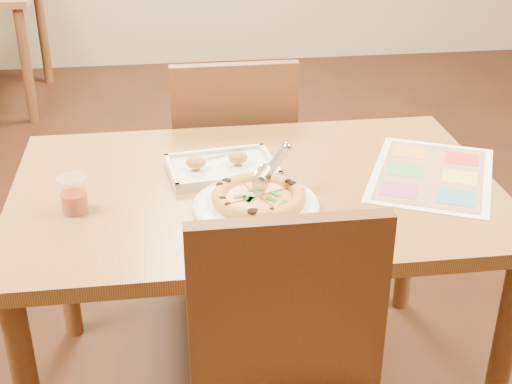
{
  "coord_description": "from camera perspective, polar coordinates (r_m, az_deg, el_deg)",
  "views": [
    {
      "loc": [
        -0.23,
        -1.7,
        1.58
      ],
      "look_at": [
        -0.02,
        -0.14,
        0.77
      ],
      "focal_mm": 50.0,
      "sensor_mm": 36.0,
      "label": 1
    }
  ],
  "objects": [
    {
      "name": "glass_tumbler",
      "position": [
        1.82,
        -14.36,
        -0.37
      ],
      "size": [
        0.08,
        0.08,
        0.09
      ],
      "rotation": [
        0.0,
        0.0,
        0.11
      ],
      "color": "maroon",
      "rests_on": "dining_table"
    },
    {
      "name": "pizza_cutter",
      "position": [
        1.8,
        1.16,
        1.86
      ],
      "size": [
        0.12,
        0.13,
        0.1
      ],
      "rotation": [
        0.0,
        0.0,
        0.85
      ],
      "color": "silver",
      "rests_on": "pizza"
    },
    {
      "name": "dining_table",
      "position": [
        1.96,
        -0.04,
        -1.65
      ],
      "size": [
        1.3,
        0.85,
        0.72
      ],
      "color": "olive",
      "rests_on": "ground"
    },
    {
      "name": "chair_far",
      "position": [
        2.52,
        -1.86,
        3.56
      ],
      "size": [
        0.42,
        0.42,
        0.47
      ],
      "rotation": [
        0.0,
        0.0,
        3.14
      ],
      "color": "brown",
      "rests_on": "ground"
    },
    {
      "name": "appetizer_tray",
      "position": [
        1.98,
        -2.78,
        1.94
      ],
      "size": [
        0.32,
        0.24,
        0.06
      ],
      "rotation": [
        0.0,
        0.0,
        0.13
      ],
      "color": "silver",
      "rests_on": "dining_table"
    },
    {
      "name": "menu",
      "position": [
        2.03,
        13.88,
        1.39
      ],
      "size": [
        0.48,
        0.54,
        0.0
      ],
      "primitive_type": "cube",
      "rotation": [
        0.0,
        0.0,
        -0.44
      ],
      "color": "white",
      "rests_on": "dining_table"
    },
    {
      "name": "pizza",
      "position": [
        1.79,
        0.22,
        -0.43
      ],
      "size": [
        0.24,
        0.24,
        0.04
      ],
      "rotation": [
        0.0,
        0.0,
        0.39
      ],
      "color": "#D49448",
      "rests_on": "plate"
    },
    {
      "name": "plate",
      "position": [
        1.79,
        0.0,
        -1.18
      ],
      "size": [
        0.32,
        0.32,
        0.02
      ],
      "primitive_type": "cylinder",
      "rotation": [
        0.0,
        0.0,
        -0.01
      ],
      "color": "white",
      "rests_on": "dining_table"
    },
    {
      "name": "chair_near",
      "position": [
        1.51,
        3.11,
        -14.99
      ],
      "size": [
        0.42,
        0.42,
        0.47
      ],
      "color": "brown",
      "rests_on": "ground"
    }
  ]
}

